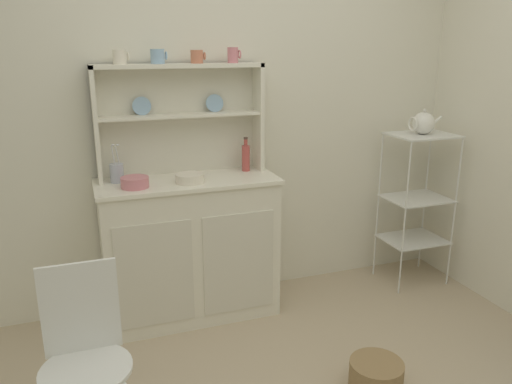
{
  "coord_description": "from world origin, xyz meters",
  "views": [
    {
      "loc": [
        -0.94,
        -1.52,
        1.68
      ],
      "look_at": [
        0.01,
        1.12,
        0.86
      ],
      "focal_mm": 35.26,
      "sensor_mm": 36.0,
      "label": 1
    }
  ],
  "objects": [
    {
      "name": "bowl_floral_medium",
      "position": [
        -0.34,
        1.29,
        0.93
      ],
      "size": [
        0.17,
        0.17,
        0.05
      ],
      "primitive_type": "cylinder",
      "color": "silver",
      "rests_on": "hutch_cabinet"
    },
    {
      "name": "cup_sky_1",
      "position": [
        -0.46,
        1.49,
        1.61
      ],
      "size": [
        0.09,
        0.08,
        0.08
      ],
      "color": "#8EB2D1",
      "rests_on": "hutch_shelf_unit"
    },
    {
      "name": "jam_bottle",
      "position": [
        0.06,
        1.45,
        0.99
      ],
      "size": [
        0.05,
        0.05,
        0.22
      ],
      "color": "#B74C47",
      "rests_on": "hutch_cabinet"
    },
    {
      "name": "floor_basket",
      "position": [
        0.35,
        0.3,
        0.08
      ],
      "size": [
        0.27,
        0.27,
        0.17
      ],
      "primitive_type": "cylinder",
      "color": "#93754C",
      "rests_on": "ground"
    },
    {
      "name": "bowl_mixing_large",
      "position": [
        -0.66,
        1.29,
        0.93
      ],
      "size": [
        0.16,
        0.16,
        0.06
      ],
      "primitive_type": "cylinder",
      "color": "#D17A84",
      "rests_on": "hutch_cabinet"
    },
    {
      "name": "cup_rose_3",
      "position": [
        -0.01,
        1.49,
        1.62
      ],
      "size": [
        0.08,
        0.06,
        0.09
      ],
      "color": "#D17A84",
      "rests_on": "hutch_shelf_unit"
    },
    {
      "name": "hutch_cabinet",
      "position": [
        -0.34,
        1.37,
        0.46
      ],
      "size": [
        1.08,
        0.45,
        0.9
      ],
      "color": "silver",
      "rests_on": "ground"
    },
    {
      "name": "wall_back",
      "position": [
        0.0,
        1.62,
        1.25
      ],
      "size": [
        3.84,
        0.05,
        2.5
      ],
      "primitive_type": "cube",
      "color": "silver",
      "rests_on": "ground"
    },
    {
      "name": "wire_chair",
      "position": [
        -0.99,
        0.36,
        0.52
      ],
      "size": [
        0.36,
        0.36,
        0.85
      ],
      "rotation": [
        0.0,
        0.0,
        0.26
      ],
      "color": "white",
      "rests_on": "ground"
    },
    {
      "name": "cup_cream_0",
      "position": [
        -0.67,
        1.49,
        1.61
      ],
      "size": [
        0.09,
        0.08,
        0.08
      ],
      "color": "silver",
      "rests_on": "hutch_shelf_unit"
    },
    {
      "name": "utensil_jar",
      "position": [
        -0.74,
        1.44,
        0.96
      ],
      "size": [
        0.08,
        0.08,
        0.23
      ],
      "color": "#B2B7C6",
      "rests_on": "hutch_cabinet"
    },
    {
      "name": "bakers_rack",
      "position": [
        1.29,
        1.31,
        0.68
      ],
      "size": [
        0.43,
        0.34,
        1.09
      ],
      "color": "silver",
      "rests_on": "ground"
    },
    {
      "name": "cup_terracotta_2",
      "position": [
        -0.23,
        1.49,
        1.61
      ],
      "size": [
        0.09,
        0.07,
        0.08
      ],
      "color": "#C67556",
      "rests_on": "hutch_shelf_unit"
    },
    {
      "name": "hutch_shelf_unit",
      "position": [
        -0.34,
        1.53,
        1.29
      ],
      "size": [
        1.01,
        0.18,
        0.67
      ],
      "color": "silver",
      "rests_on": "hutch_cabinet"
    },
    {
      "name": "porcelain_teapot",
      "position": [
        1.29,
        1.31,
        1.17
      ],
      "size": [
        0.24,
        0.15,
        0.17
      ],
      "color": "white",
      "rests_on": "bakers_rack"
    }
  ]
}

